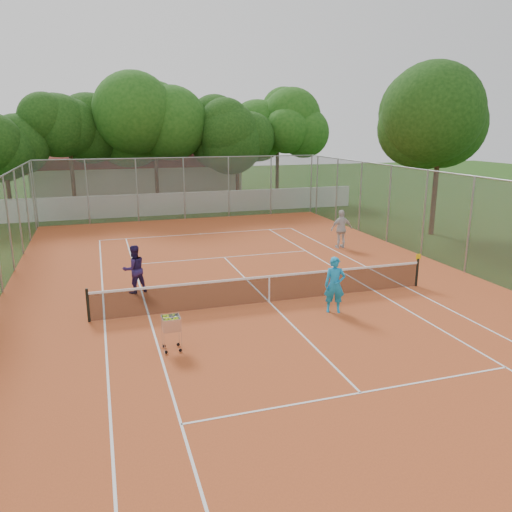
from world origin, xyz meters
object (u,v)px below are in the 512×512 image
object	(u,v)px
player_near	(335,285)
player_far_left	(134,269)
tennis_net	(269,289)
ball_hopper	(171,332)
player_far_right	(341,229)
clubhouse	(137,171)

from	to	relation	value
player_near	player_far_left	size ratio (longest dim) A/B	1.04
player_near	tennis_net	bearing A→B (deg)	158.96
player_near	ball_hopper	world-z (taller)	player_near
player_far_left	player_far_right	world-z (taller)	player_far_right
tennis_net	player_far_left	xyz separation A→B (m)	(-4.33, 2.49, 0.40)
tennis_net	player_far_right	bearing A→B (deg)	46.99
player_far_left	player_far_right	size ratio (longest dim) A/B	0.92
tennis_net	player_far_left	world-z (taller)	player_far_left
clubhouse	ball_hopper	distance (m)	31.93
player_near	player_far_right	size ratio (longest dim) A/B	0.96
player_far_left	player_near	bearing A→B (deg)	128.09
player_far_left	ball_hopper	xyz separation A→B (m)	(0.56, -5.32, -0.36)
player_far_left	ball_hopper	world-z (taller)	player_far_left
player_far_left	player_far_right	xyz separation A→B (m)	(10.37, 3.99, 0.08)
tennis_net	player_far_left	distance (m)	5.01
player_far_left	clubhouse	bearing A→B (deg)	-113.42
clubhouse	player_far_left	distance (m)	26.65
player_far_right	ball_hopper	bearing A→B (deg)	43.27
clubhouse	player_near	world-z (taller)	clubhouse
player_near	player_far_left	world-z (taller)	player_near
ball_hopper	player_far_right	bearing A→B (deg)	58.95
player_far_left	player_far_right	distance (m)	11.11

